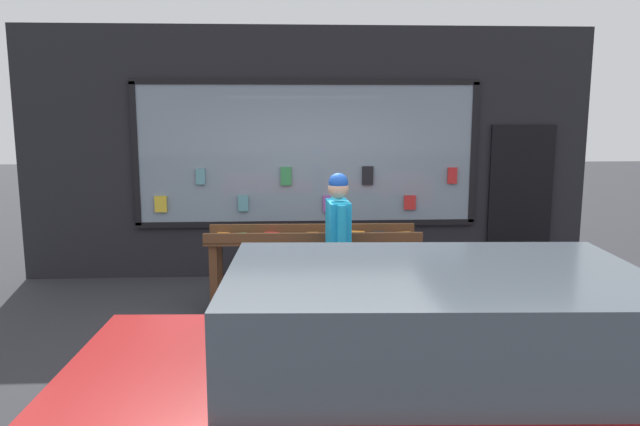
# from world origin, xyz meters

# --- Properties ---
(ground_plane) EXTENTS (40.00, 40.00, 0.00)m
(ground_plane) POSITION_xyz_m (0.00, 0.00, 0.00)
(ground_plane) COLOR #2D2D33
(shopfront_facade) EXTENTS (7.79, 0.29, 3.42)m
(shopfront_facade) POSITION_xyz_m (0.04, 2.39, 1.70)
(shopfront_facade) COLOR black
(shopfront_facade) RESTS_ON ground_plane
(display_table_main) EXTENTS (2.46, 0.66, 0.96)m
(display_table_main) POSITION_xyz_m (0.01, 0.84, 0.77)
(display_table_main) COLOR brown
(display_table_main) RESTS_ON ground_plane
(person_browsing) EXTENTS (0.24, 0.66, 1.67)m
(person_browsing) POSITION_xyz_m (0.24, 0.23, 0.97)
(person_browsing) COLOR #4C382D
(person_browsing) RESTS_ON ground_plane
(small_dog) EXTENTS (0.38, 0.49, 0.43)m
(small_dog) POSITION_xyz_m (-0.11, 0.04, 0.29)
(small_dog) COLOR #99724C
(small_dog) RESTS_ON ground_plane
(parked_car) EXTENTS (4.42, 2.06, 1.41)m
(parked_car) POSITION_xyz_m (0.56, -2.74, 0.74)
(parked_car) COLOR #A51919
(parked_car) RESTS_ON ground_plane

